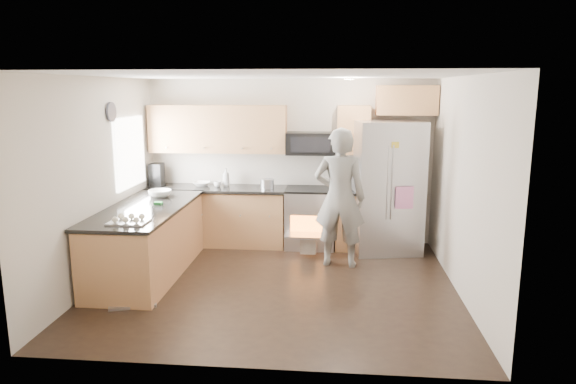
# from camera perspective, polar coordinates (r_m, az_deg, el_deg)

# --- Properties ---
(ground) EXTENTS (4.50, 4.50, 0.00)m
(ground) POSITION_cam_1_polar(r_m,az_deg,el_deg) (6.63, -1.39, -10.27)
(ground) COLOR black
(ground) RESTS_ON ground
(room_shell) EXTENTS (4.54, 4.04, 2.62)m
(room_shell) POSITION_cam_1_polar(r_m,az_deg,el_deg) (6.24, -1.78, 4.26)
(room_shell) COLOR beige
(room_shell) RESTS_ON ground
(back_cabinet_run) EXTENTS (4.45, 0.64, 2.50)m
(back_cabinet_run) POSITION_cam_1_polar(r_m,az_deg,el_deg) (8.12, -4.12, 0.83)
(back_cabinet_run) COLOR #B57648
(back_cabinet_run) RESTS_ON ground
(peninsula) EXTENTS (0.96, 2.36, 1.03)m
(peninsula) POSITION_cam_1_polar(r_m,az_deg,el_deg) (7.12, -15.36, -5.21)
(peninsula) COLOR #B57648
(peninsula) RESTS_ON ground
(stove_range) EXTENTS (0.76, 0.97, 1.79)m
(stove_range) POSITION_cam_1_polar(r_m,az_deg,el_deg) (8.02, 2.48, -1.38)
(stove_range) COLOR #B7B7BC
(stove_range) RESTS_ON ground
(refrigerator) EXTENTS (1.09, 0.91, 1.99)m
(refrigerator) POSITION_cam_1_polar(r_m,az_deg,el_deg) (7.86, 10.94, 0.52)
(refrigerator) COLOR #B7B7BC
(refrigerator) RESTS_ON ground
(person) EXTENTS (0.75, 0.54, 1.94)m
(person) POSITION_cam_1_polar(r_m,az_deg,el_deg) (7.12, 5.76, -0.65)
(person) COLOR gray
(person) RESTS_ON ground
(dish_rack) EXTENTS (0.63, 0.56, 0.33)m
(dish_rack) POSITION_cam_1_polar(r_m,az_deg,el_deg) (6.36, -16.82, -10.91)
(dish_rack) COLOR #B7B7BC
(dish_rack) RESTS_ON ground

